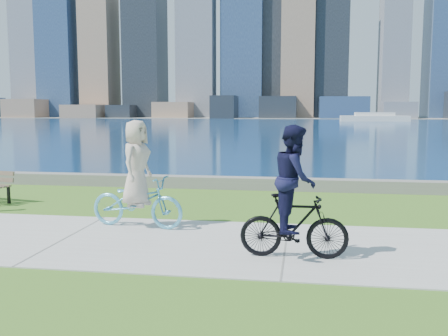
# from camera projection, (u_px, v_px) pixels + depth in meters

# --- Properties ---
(ground) EXTENTS (320.00, 320.00, 0.00)m
(ground) POSITION_uv_depth(u_px,v_px,m) (67.00, 238.00, 9.19)
(ground) COLOR #38651A
(ground) RESTS_ON ground
(concrete_path) EXTENTS (80.00, 3.50, 0.02)m
(concrete_path) POSITION_uv_depth(u_px,v_px,m) (67.00, 238.00, 9.19)
(concrete_path) COLOR #A8A9A3
(concrete_path) RESTS_ON ground
(seawall) EXTENTS (90.00, 0.50, 0.35)m
(seawall) POSITION_uv_depth(u_px,v_px,m) (161.00, 181.00, 15.25)
(seawall) COLOR slate
(seawall) RESTS_ON ground
(bay_water) EXTENTS (320.00, 131.00, 0.01)m
(bay_water) POSITION_uv_depth(u_px,v_px,m) (277.00, 124.00, 79.80)
(bay_water) COLOR navy
(bay_water) RESTS_ON ground
(far_shore) EXTENTS (320.00, 30.00, 0.12)m
(far_shore) POSITION_uv_depth(u_px,v_px,m) (288.00, 118.00, 136.68)
(far_shore) COLOR gray
(far_shore) RESTS_ON ground
(city_skyline) EXTENTS (177.23, 22.91, 76.00)m
(city_skyline) POSITION_uv_depth(u_px,v_px,m) (255.00, 30.00, 134.23)
(city_skyline) COLOR navy
(city_skyline) RESTS_ON ground
(ferry_far) EXTENTS (12.91, 3.69, 1.75)m
(ferry_far) POSITION_uv_depth(u_px,v_px,m) (374.00, 118.00, 97.05)
(ferry_far) COLOR silver
(ferry_far) RESTS_ON ground
(cyclist_woman) EXTENTS (0.96, 2.04, 2.14)m
(cyclist_woman) POSITION_uv_depth(u_px,v_px,m) (137.00, 188.00, 9.91)
(cyclist_woman) COLOR #5BB8DE
(cyclist_woman) RESTS_ON ground
(cyclist_man) EXTENTS (0.63, 1.71, 2.11)m
(cyclist_man) POSITION_uv_depth(u_px,v_px,m) (294.00, 203.00, 7.83)
(cyclist_man) COLOR black
(cyclist_man) RESTS_ON ground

